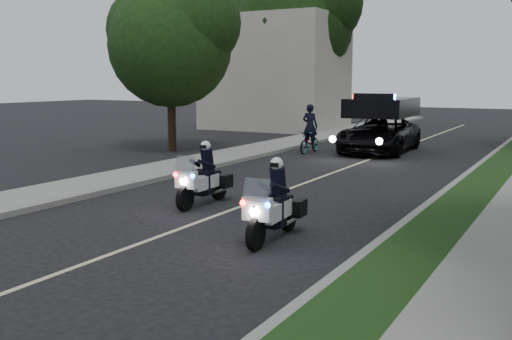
% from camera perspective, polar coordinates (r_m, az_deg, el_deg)
% --- Properties ---
extents(ground, '(120.00, 120.00, 0.00)m').
position_cam_1_polar(ground, '(10.86, -14.74, -8.21)').
color(ground, black).
rests_on(ground, ground).
extents(curb_right, '(0.20, 60.00, 0.15)m').
position_cam_1_polar(curb_right, '(17.98, 18.56, -1.44)').
color(curb_right, gray).
rests_on(curb_right, ground).
extents(grass_verge, '(1.20, 60.00, 0.16)m').
position_cam_1_polar(grass_verge, '(17.87, 20.77, -1.60)').
color(grass_verge, '#193814').
rests_on(grass_verge, ground).
extents(curb_left, '(0.20, 60.00, 0.15)m').
position_cam_1_polar(curb_left, '(21.04, -3.91, 0.44)').
color(curb_left, gray).
rests_on(curb_left, ground).
extents(sidewalk_left, '(2.00, 60.00, 0.16)m').
position_cam_1_polar(sidewalk_left, '(21.66, -6.35, 0.65)').
color(sidewalk_left, gray).
rests_on(sidewalk_left, ground).
extents(building_far, '(8.00, 6.00, 7.00)m').
position_cam_1_polar(building_far, '(37.64, 1.88, 9.35)').
color(building_far, '#A8A396').
rests_on(building_far, ground).
extents(lane_marking, '(0.12, 50.00, 0.01)m').
position_cam_1_polar(lane_marking, '(19.15, 6.43, -0.64)').
color(lane_marking, '#BFB78C').
rests_on(lane_marking, ground).
extents(police_moto_left, '(0.71, 1.91, 1.61)m').
position_cam_1_polar(police_moto_left, '(14.88, -5.10, -3.36)').
color(police_moto_left, silver).
rests_on(police_moto_left, ground).
extents(police_moto_right, '(0.79, 1.95, 1.63)m').
position_cam_1_polar(police_moto_right, '(11.66, 1.71, -6.75)').
color(police_moto_right, silver).
rests_on(police_moto_right, ground).
extents(police_suv, '(2.87, 5.72, 2.72)m').
position_cam_1_polar(police_suv, '(26.01, 11.79, 1.70)').
color(police_suv, black).
rests_on(police_suv, ground).
extents(bicycle, '(0.62, 1.77, 0.92)m').
position_cam_1_polar(bicycle, '(25.35, 5.21, 1.67)').
color(bicycle, black).
rests_on(bicycle, ground).
extents(cyclist, '(0.69, 0.47, 1.88)m').
position_cam_1_polar(cyclist, '(25.35, 5.21, 1.67)').
color(cyclist, black).
rests_on(cyclist, ground).
extents(tree_left_near, '(5.69, 5.69, 8.85)m').
position_cam_1_polar(tree_left_near, '(26.17, -8.08, 1.85)').
color(tree_left_near, '#1E3F15').
rests_on(tree_left_near, ground).
extents(tree_left_far, '(9.76, 9.76, 12.49)m').
position_cam_1_polar(tree_left_far, '(38.03, 3.50, 4.06)').
color(tree_left_far, '#183410').
rests_on(tree_left_far, ground).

